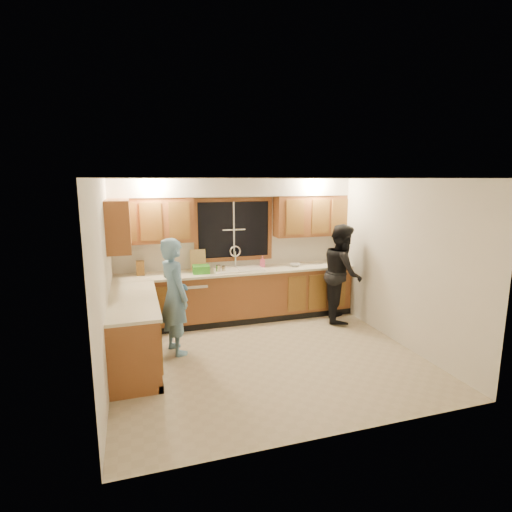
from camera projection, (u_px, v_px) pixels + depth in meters
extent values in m
plane|color=#BEAF92|center=(267.00, 356.00, 5.71)|extent=(4.20, 4.20, 0.00)
plane|color=silver|center=(268.00, 179.00, 5.23)|extent=(4.20, 4.20, 0.00)
plane|color=silver|center=(234.00, 249.00, 7.25)|extent=(4.20, 0.00, 4.20)
plane|color=silver|center=(105.00, 283.00, 4.86)|extent=(0.00, 3.80, 3.80)
plane|color=silver|center=(398.00, 262.00, 6.08)|extent=(0.00, 3.80, 3.80)
cube|color=brown|center=(238.00, 296.00, 7.12)|extent=(4.20, 0.60, 0.88)
cube|color=brown|center=(134.00, 332.00, 5.43)|extent=(0.60, 1.90, 0.88)
cube|color=#F3EBCC|center=(238.00, 271.00, 7.02)|extent=(4.20, 0.63, 0.04)
cube|color=#F3EBCC|center=(133.00, 300.00, 5.34)|extent=(0.63, 1.90, 0.04)
cube|color=brown|center=(152.00, 220.00, 6.57)|extent=(1.35, 0.33, 0.75)
cube|color=brown|center=(310.00, 216.00, 7.40)|extent=(1.35, 0.33, 0.75)
cube|color=brown|center=(118.00, 225.00, 5.85)|extent=(0.33, 0.90, 0.75)
cube|color=white|center=(236.00, 188.00, 6.88)|extent=(4.20, 0.35, 0.30)
cube|color=black|center=(234.00, 230.00, 7.18)|extent=(1.30, 0.01, 1.00)
cube|color=brown|center=(234.00, 200.00, 7.07)|extent=(1.44, 0.03, 0.07)
cube|color=brown|center=(234.00, 259.00, 7.27)|extent=(1.44, 0.03, 0.07)
cube|color=brown|center=(196.00, 231.00, 6.97)|extent=(0.07, 0.03, 1.00)
cube|color=brown|center=(270.00, 228.00, 7.37)|extent=(0.07, 0.03, 1.00)
cube|color=white|center=(238.00, 269.00, 7.03)|extent=(0.86, 0.52, 0.03)
cube|color=white|center=(227.00, 275.00, 6.99)|extent=(0.38, 0.42, 0.18)
cube|color=white|center=(250.00, 273.00, 7.11)|extent=(0.38, 0.42, 0.18)
cylinder|color=silver|center=(235.00, 259.00, 7.19)|extent=(0.04, 0.04, 0.28)
torus|color=silver|center=(235.00, 251.00, 7.16)|extent=(0.21, 0.03, 0.21)
cube|color=white|center=(191.00, 302.00, 6.87)|extent=(0.60, 0.56, 0.82)
cube|color=white|center=(134.00, 348.00, 4.89)|extent=(0.58, 0.75, 0.90)
imported|color=#689BC5|center=(175.00, 296.00, 5.71)|extent=(0.57, 0.71, 1.69)
imported|color=black|center=(342.00, 273.00, 7.06)|extent=(0.93, 1.03, 1.73)
cube|color=olive|center=(140.00, 268.00, 6.63)|extent=(0.13, 0.11, 0.24)
cube|color=#D9B66F|center=(198.00, 260.00, 7.01)|extent=(0.28, 0.10, 0.36)
cube|color=green|center=(201.00, 269.00, 6.79)|extent=(0.30, 0.28, 0.13)
imported|color=#ED5A89|center=(262.00, 261.00, 7.26)|extent=(0.11, 0.11, 0.20)
imported|color=silver|center=(295.00, 265.00, 7.32)|extent=(0.25, 0.25, 0.05)
cylinder|color=#C4B897|center=(218.00, 269.00, 6.80)|extent=(0.08, 0.08, 0.13)
cylinder|color=#C4B897|center=(224.00, 269.00, 6.84)|extent=(0.07, 0.07, 0.11)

